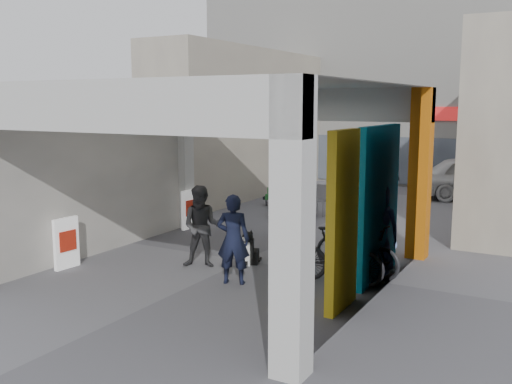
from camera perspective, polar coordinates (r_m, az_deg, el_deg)
The scene contains 20 objects.
ground at distance 11.74m, azimuth -1.17°, elevation -6.88°, with size 90.00×90.00×0.00m, color #5C5B60.
arcade_canopy at distance 10.35m, azimuth -0.94°, elevation 3.97°, with size 6.40×6.45×6.40m.
far_building at distance 24.41m, azimuth 16.03°, elevation 10.45°, with size 18.00×4.08×8.00m.
plaza_bldg_left at distance 20.05m, azimuth -1.37°, elevation 6.93°, with size 2.00×9.00×5.00m, color #ABA48E.
bollard_left at distance 14.31m, azimuth -2.16°, elevation -2.25°, with size 0.09×0.09×0.85m, color gray.
bollard_center at distance 13.74m, azimuth 3.91°, elevation -2.78°, with size 0.09×0.09×0.83m, color gray.
bollard_right at distance 13.14m, azimuth 10.94°, elevation -3.46°, with size 0.09×0.09×0.83m, color gray.
advert_board_near at distance 11.69m, azimuth -18.43°, elevation -4.84°, with size 0.13×0.55×1.00m.
advert_board_far at distance 14.65m, azimuth -6.64°, elevation -1.72°, with size 0.14×0.55×1.00m.
cafe_set at distance 16.43m, azimuth 4.19°, elevation -1.21°, with size 1.46×1.18×0.88m.
produce_stand at distance 17.78m, azimuth 2.78°, elevation -0.45°, with size 1.17×0.63×0.77m.
crate_stack at distance 18.61m, azimuth 12.79°, elevation -0.31°, with size 0.54×0.48×0.56m.
border_collie at distance 11.42m, azimuth -0.64°, elevation -5.84°, with size 0.27×0.52×0.72m.
man_with_dog at distance 10.12m, azimuth -2.30°, elevation -4.73°, with size 0.59×0.39×1.61m, color black.
man_back_turned at distance 11.17m, azimuth -5.42°, elevation -3.47°, with size 0.78×0.61×1.61m, color #363638.
man_elderly at distance 10.95m, azimuth 12.03°, elevation -3.49°, with size 0.86×0.56×1.76m, color #607BBC.
man_crates at distance 18.20m, azimuth 12.68°, elevation 1.40°, with size 1.03×0.43×1.76m, color black.
bicycle_front at distance 10.90m, azimuth 10.04°, elevation -5.65°, with size 0.64×1.83×0.96m, color black.
bicycle_rear at distance 10.26m, azimuth 8.18°, elevation -6.36°, with size 0.48×1.69×1.02m, color black.
white_van at distance 20.29m, azimuth 21.50°, elevation 1.31°, with size 1.72×4.26×1.45m, color silver.
Camera 1 is at (5.75, -9.72, 3.19)m, focal length 40.00 mm.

